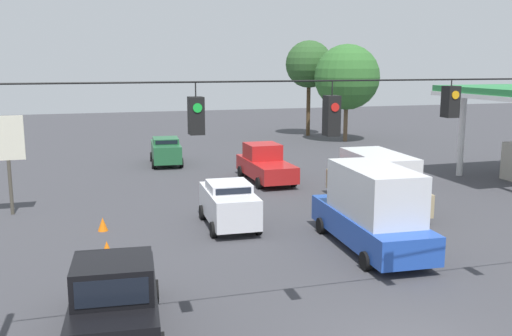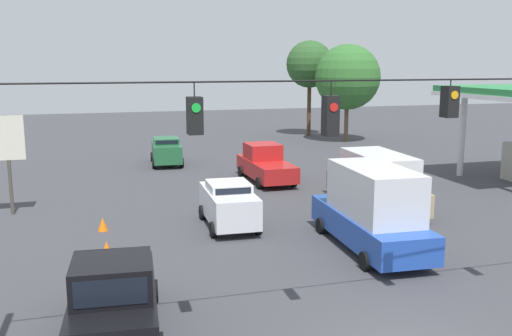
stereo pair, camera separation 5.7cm
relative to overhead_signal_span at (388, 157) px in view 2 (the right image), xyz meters
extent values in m
cylinder|color=black|center=(-0.05, 0.00, 1.86)|extent=(19.05, 0.04, 0.04)
cube|color=black|center=(-1.65, 0.00, 1.32)|extent=(0.32, 0.36, 0.78)
cylinder|color=black|center=(-1.65, 0.00, 1.79)|extent=(0.03, 0.03, 0.16)
cylinder|color=orange|center=(-1.65, 0.19, 1.49)|extent=(0.20, 0.02, 0.20)
cube|color=black|center=(1.55, 0.00, 1.05)|extent=(0.32, 0.36, 0.94)
cylinder|color=black|center=(1.55, 0.00, 1.69)|extent=(0.03, 0.03, 0.34)
cylinder|color=red|center=(1.55, 0.19, 1.27)|extent=(0.20, 0.02, 0.20)
cube|color=black|center=(4.75, 0.00, 1.14)|extent=(0.32, 0.36, 0.82)
cylinder|color=black|center=(4.75, 0.00, 1.71)|extent=(0.03, 0.03, 0.32)
cylinder|color=green|center=(4.75, 0.19, 1.32)|extent=(0.20, 0.02, 0.20)
cube|color=tan|center=(-5.81, -11.35, -3.70)|extent=(2.56, 6.90, 1.00)
cube|color=silver|center=(-5.80, -11.01, -2.52)|extent=(2.27, 4.44, 1.35)
cube|color=black|center=(-5.90, -13.20, -2.52)|extent=(1.80, 0.10, 0.95)
cylinder|color=black|center=(-7.04, -13.51, -4.20)|extent=(0.25, 0.65, 0.64)
cylinder|color=black|center=(-4.79, -13.61, -4.20)|extent=(0.25, 0.65, 0.64)
cylinder|color=black|center=(-6.84, -9.09, -4.20)|extent=(0.25, 0.65, 0.64)
cylinder|color=black|center=(-4.59, -9.20, -4.20)|extent=(0.25, 0.65, 0.64)
cube|color=red|center=(-2.75, -18.65, -3.75)|extent=(2.12, 5.56, 0.90)
cube|color=red|center=(-2.74, -19.32, -2.85)|extent=(1.90, 2.02, 0.90)
cube|color=black|center=(-2.73, -20.32, -2.85)|extent=(1.63, 0.04, 0.63)
cylinder|color=black|center=(-3.74, -20.47, -4.20)|extent=(0.23, 0.64, 0.64)
cylinder|color=black|center=(-1.71, -20.43, -4.20)|extent=(0.23, 0.64, 0.64)
cylinder|color=black|center=(-3.80, -16.87, -4.20)|extent=(0.23, 0.64, 0.64)
cylinder|color=black|center=(-1.76, -16.84, -4.20)|extent=(0.23, 0.64, 0.64)
cube|color=#236038|center=(2.04, -25.94, -3.63)|extent=(2.12, 4.56, 1.13)
cube|color=#236038|center=(2.04, -25.94, -2.89)|extent=(1.80, 2.07, 0.36)
cube|color=black|center=(2.11, -24.96, -2.89)|extent=(1.44, 0.12, 0.25)
cylinder|color=black|center=(3.04, -24.57, -4.20)|extent=(0.27, 0.65, 0.64)
cylinder|color=black|center=(1.24, -24.44, -4.20)|extent=(0.27, 0.65, 0.64)
cylinder|color=black|center=(2.83, -27.45, -4.20)|extent=(0.27, 0.65, 0.64)
cylinder|color=black|center=(1.03, -27.31, -4.20)|extent=(0.27, 0.65, 0.64)
cube|color=black|center=(6.58, -1.87, -3.75)|extent=(2.45, 5.25, 0.90)
cube|color=black|center=(6.62, -1.26, -2.85)|extent=(2.03, 1.98, 0.90)
cube|color=black|center=(6.70, -0.33, -2.85)|extent=(1.64, 0.15, 0.63)
cylinder|color=black|center=(7.47, -3.60, -4.20)|extent=(0.27, 0.66, 0.64)
cylinder|color=black|center=(5.42, -3.44, -4.20)|extent=(0.27, 0.66, 0.64)
cube|color=#234CB2|center=(-2.80, -6.07, -3.70)|extent=(2.53, 6.70, 1.00)
cube|color=silver|center=(-2.78, -5.75, -2.30)|extent=(2.24, 4.32, 1.80)
cube|color=black|center=(-2.89, -7.86, -2.30)|extent=(1.76, 0.11, 1.26)
cylinder|color=black|center=(-4.00, -8.16, -4.20)|extent=(0.25, 0.65, 0.64)
cylinder|color=black|center=(-1.80, -8.27, -4.20)|extent=(0.25, 0.65, 0.64)
cylinder|color=black|center=(-3.79, -3.88, -4.20)|extent=(0.25, 0.65, 0.64)
cylinder|color=black|center=(-1.59, -3.99, -4.20)|extent=(0.25, 0.65, 0.64)
cube|color=silver|center=(1.52, -10.26, -3.59)|extent=(1.97, 4.26, 1.23)
cube|color=silver|center=(1.52, -10.26, -2.79)|extent=(1.74, 1.90, 0.36)
cube|color=black|center=(1.56, -9.33, -2.79)|extent=(1.46, 0.07, 0.25)
cylinder|color=black|center=(2.48, -8.93, -4.20)|extent=(0.24, 0.65, 0.64)
cylinder|color=black|center=(0.66, -8.87, -4.20)|extent=(0.24, 0.65, 0.64)
cylinder|color=black|center=(2.39, -11.66, -4.20)|extent=(0.24, 0.65, 0.64)
cylinder|color=black|center=(0.57, -11.59, -4.20)|extent=(0.24, 0.65, 0.64)
cone|color=orange|center=(6.46, -4.39, -4.24)|extent=(0.41, 0.41, 0.55)
cone|color=orange|center=(6.59, -7.89, -4.24)|extent=(0.41, 0.41, 0.55)
cone|color=orange|center=(6.64, -11.14, -4.24)|extent=(0.41, 0.41, 0.55)
cylinder|color=silver|center=(-14.59, -16.93, -1.97)|extent=(0.36, 0.36, 5.10)
cylinder|color=#4C473D|center=(10.50, -14.96, -3.27)|extent=(0.16, 0.16, 2.51)
cylinder|color=#4C3823|center=(-12.91, -37.63, -1.80)|extent=(0.36, 0.36, 5.45)
sphere|color=#2D5628|center=(-12.91, -37.63, 2.12)|extent=(4.34, 4.34, 4.34)
cylinder|color=brown|center=(-14.54, -32.95, -2.51)|extent=(0.36, 0.36, 4.02)
sphere|color=#336B2D|center=(-14.54, -32.95, 1.04)|extent=(5.60, 5.60, 5.60)
camera|label=1|loc=(7.03, 12.23, 2.28)|focal=40.00mm
camera|label=2|loc=(6.97, 12.25, 2.28)|focal=40.00mm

